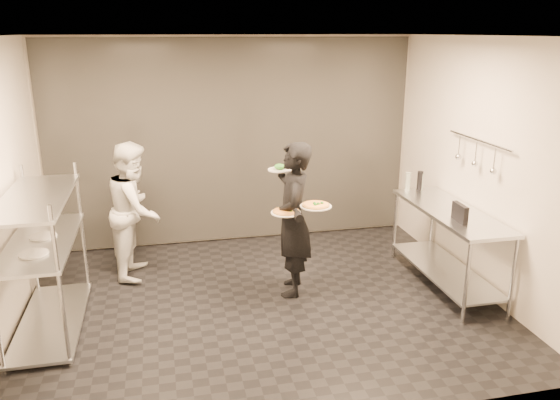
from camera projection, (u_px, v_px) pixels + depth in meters
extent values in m
cube|color=black|center=(262.00, 303.00, 5.96)|extent=(5.00, 4.00, 0.00)
cube|color=silver|center=(259.00, 36.00, 5.13)|extent=(5.00, 4.00, 0.00)
cube|color=beige|center=(233.00, 142.00, 7.41)|extent=(5.00, 0.00, 2.80)
cube|color=beige|center=(314.00, 255.00, 3.68)|extent=(5.00, 0.00, 2.80)
cube|color=beige|center=(481.00, 167.00, 6.06)|extent=(0.00, 4.00, 2.80)
cube|color=silver|center=(234.00, 142.00, 7.38)|extent=(4.90, 0.04, 2.74)
cylinder|color=#B2B4B9|center=(30.00, 232.00, 5.95)|extent=(0.04, 0.04, 1.50)
cylinder|color=#B2B4B9|center=(60.00, 289.00, 4.63)|extent=(0.04, 0.04, 1.50)
cylinder|color=#B2B4B9|center=(82.00, 228.00, 6.07)|extent=(0.04, 0.04, 1.50)
cube|color=silver|center=(52.00, 321.00, 5.50)|extent=(0.60, 1.60, 0.03)
cube|color=silver|center=(41.00, 242.00, 5.25)|extent=(0.60, 1.60, 0.03)
cube|color=silver|center=(35.00, 198.00, 5.11)|extent=(0.60, 1.60, 0.03)
cylinder|color=silver|center=(34.00, 254.00, 4.91)|extent=(0.26, 0.26, 0.01)
cylinder|color=silver|center=(43.00, 236.00, 5.33)|extent=(0.26, 0.26, 0.01)
cylinder|color=#B2B4B9|center=(467.00, 283.00, 5.42)|extent=(0.04, 0.04, 0.90)
cylinder|color=#B2B4B9|center=(395.00, 225.00, 7.03)|extent=(0.04, 0.04, 0.90)
cylinder|color=#B2B4B9|center=(513.00, 278.00, 5.53)|extent=(0.04, 0.04, 0.90)
cylinder|color=#B2B4B9|center=(432.00, 222.00, 7.14)|extent=(0.04, 0.04, 0.90)
cube|color=silver|center=(445.00, 270.00, 6.36)|extent=(0.57, 1.71, 0.03)
cube|color=silver|center=(451.00, 211.00, 6.15)|extent=(0.60, 1.80, 0.04)
cylinder|color=#B2B4B9|center=(479.00, 140.00, 5.96)|extent=(0.02, 1.20, 0.02)
cylinder|color=#B2B4B9|center=(495.00, 159.00, 5.67)|extent=(0.01, 0.01, 0.22)
sphere|color=#B2B4B9|center=(493.00, 171.00, 5.71)|extent=(0.07, 0.07, 0.07)
cylinder|color=#B2B4B9|center=(476.00, 152.00, 6.00)|extent=(0.01, 0.01, 0.22)
sphere|color=#B2B4B9|center=(475.00, 164.00, 6.04)|extent=(0.07, 0.07, 0.07)
cylinder|color=#B2B4B9|center=(459.00, 146.00, 6.32)|extent=(0.01, 0.01, 0.22)
sphere|color=#B2B4B9|center=(458.00, 157.00, 6.36)|extent=(0.07, 0.07, 0.07)
imported|color=black|center=(293.00, 220.00, 5.99)|extent=(0.56, 0.71, 1.72)
imported|color=silver|center=(135.00, 210.00, 6.47)|extent=(0.74, 0.88, 1.63)
cylinder|color=silver|center=(286.00, 213.00, 5.77)|extent=(0.32, 0.32, 0.01)
cylinder|color=#B68542|center=(286.00, 211.00, 5.77)|extent=(0.28, 0.28, 0.02)
cylinder|color=#C95D1A|center=(286.00, 211.00, 5.77)|extent=(0.25, 0.25, 0.01)
sphere|color=#195F15|center=(286.00, 210.00, 5.76)|extent=(0.04, 0.04, 0.04)
cylinder|color=silver|center=(316.00, 206.00, 5.78)|extent=(0.34, 0.34, 0.01)
cylinder|color=#B68542|center=(316.00, 205.00, 5.78)|extent=(0.30, 0.30, 0.02)
cylinder|color=#C95D1A|center=(316.00, 204.00, 5.77)|extent=(0.26, 0.26, 0.01)
sphere|color=#195F15|center=(316.00, 204.00, 5.77)|extent=(0.04, 0.04, 0.04)
cylinder|color=silver|center=(280.00, 170.00, 6.05)|extent=(0.27, 0.27, 0.01)
ellipsoid|color=#1E6619|center=(280.00, 167.00, 6.04)|extent=(0.13, 0.13, 0.07)
cube|color=black|center=(460.00, 213.00, 5.73)|extent=(0.06, 0.27, 0.19)
cylinder|color=gray|center=(408.00, 182.00, 6.82)|extent=(0.07, 0.07, 0.24)
cylinder|color=gray|center=(421.00, 182.00, 6.86)|extent=(0.07, 0.07, 0.22)
cylinder|color=black|center=(420.00, 181.00, 6.85)|extent=(0.07, 0.07, 0.25)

